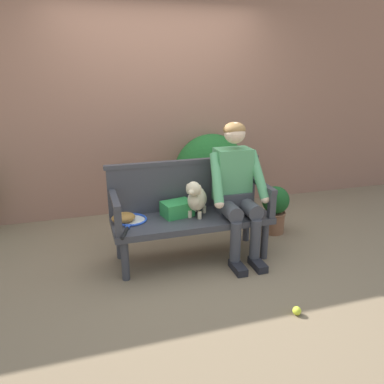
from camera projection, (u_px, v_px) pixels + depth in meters
ground_plane at (192, 258)px, 3.69m from camera, size 40.00×40.00×0.00m
brick_garden_fence at (156, 101)px, 4.67m from camera, size 8.00×0.30×2.75m
hedge_bush_far_right at (211, 173)px, 4.78m from camera, size 0.96×0.67×1.00m
garden_bench at (192, 223)px, 3.57m from camera, size 1.50×0.54×0.43m
bench_backrest at (185, 184)px, 3.69m from camera, size 1.54×0.06×0.50m
bench_armrest_left_end at (116, 208)px, 3.21m from camera, size 0.06×0.54×0.28m
bench_armrest_right_end at (265, 193)px, 3.60m from camera, size 0.06×0.54×0.28m
person_seated at (236, 186)px, 3.57m from camera, size 0.56×0.67×1.30m
dog_on_bench at (196, 198)px, 3.51m from camera, size 0.29×0.35×0.37m
tennis_racket at (131, 221)px, 3.44m from camera, size 0.37×0.58×0.03m
baseball_glove at (123, 218)px, 3.42m from camera, size 0.25×0.21×0.09m
sports_bag at (177, 209)px, 3.56m from camera, size 0.32×0.26×0.14m
tennis_ball at (297, 311)px, 2.83m from camera, size 0.07×0.07×0.07m
potted_plant at (275, 207)px, 4.17m from camera, size 0.30×0.30×0.54m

